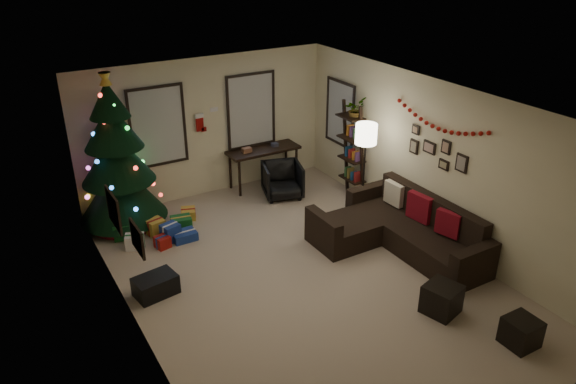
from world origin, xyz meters
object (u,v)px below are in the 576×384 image
object	(u,v)px
sofa	(399,231)
desk_chair	(283,180)
christmas_tree	(117,163)
desk	(263,153)
bookshelf	(353,152)

from	to	relation	value
sofa	desk_chair	xyz separation A→B (m)	(-0.70, 2.63, 0.07)
christmas_tree	desk	distance (m)	2.97
sofa	desk	distance (m)	3.39
sofa	bookshelf	distance (m)	2.10
sofa	christmas_tree	bearing A→B (deg)	139.90
sofa	desk	size ratio (longest dim) A/B	1.81
christmas_tree	bookshelf	distance (m)	4.32
sofa	bookshelf	size ratio (longest dim) A/B	1.40
desk	desk_chair	world-z (taller)	desk
christmas_tree	sofa	xyz separation A→B (m)	(3.69, -3.11, -0.89)
desk	desk_chair	size ratio (longest dim) A/B	2.15
christmas_tree	desk	xyz separation A→B (m)	(2.93, 0.17, -0.47)
desk_chair	bookshelf	xyz separation A→B (m)	(1.15, -0.69, 0.58)
bookshelf	desk	bearing A→B (deg)	132.37
desk_chair	desk	bearing A→B (deg)	113.51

